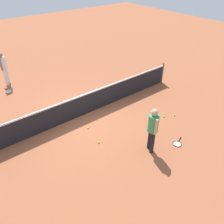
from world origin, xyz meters
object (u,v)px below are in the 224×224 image
object	(u,v)px
tennis_ball_baseline	(175,115)
tennis_ball_by_net	(164,117)
player_near_side	(153,127)
tennis_ball_near_player	(99,142)
tennis_racket_near_player	(177,144)
player_far_side	(3,66)
tennis_racket_far_player	(8,91)
tennis_ball_midcourt	(88,128)

from	to	relation	value
tennis_ball_baseline	tennis_ball_by_net	bearing A→B (deg)	154.43
player_near_side	tennis_ball_near_player	world-z (taller)	player_near_side
tennis_racket_near_player	tennis_ball_near_player	world-z (taller)	tennis_ball_near_player
player_near_side	tennis_ball_near_player	xyz separation A→B (m)	(-1.21, 1.38, -0.98)
tennis_racket_near_player	player_near_side	bearing A→B (deg)	157.80
player_far_side	tennis_ball_by_net	world-z (taller)	player_far_side
tennis_racket_far_player	tennis_ball_by_net	world-z (taller)	tennis_ball_by_net
tennis_racket_near_player	player_far_side	bearing A→B (deg)	111.75
player_far_side	tennis_racket_far_player	world-z (taller)	player_far_side
player_near_side	tennis_racket_far_player	world-z (taller)	player_near_side
tennis_ball_near_player	tennis_ball_by_net	distance (m)	3.08
player_far_side	tennis_ball_baseline	xyz separation A→B (m)	(4.62, -7.20, -0.98)
tennis_racket_near_player	tennis_ball_midcourt	xyz separation A→B (m)	(-2.06, 2.70, 0.02)
tennis_racket_far_player	tennis_ball_by_net	distance (m)	7.65
tennis_racket_far_player	tennis_ball_by_net	xyz separation A→B (m)	(4.45, -6.22, 0.02)
player_far_side	tennis_ball_midcourt	xyz separation A→B (m)	(1.29, -5.67, -0.98)
tennis_racket_near_player	tennis_ball_by_net	xyz separation A→B (m)	(0.85, 1.38, 0.02)
tennis_racket_near_player	tennis_ball_midcourt	distance (m)	3.40
tennis_ball_midcourt	tennis_ball_near_player	bearing A→B (deg)	-99.09
player_near_side	player_far_side	bearing A→B (deg)	106.43
player_near_side	tennis_racket_near_player	xyz separation A→B (m)	(0.99, -0.40, -1.00)
player_near_side	tennis_ball_by_net	distance (m)	2.30
player_near_side	tennis_ball_baseline	distance (m)	2.59
tennis_ball_near_player	player_far_side	bearing A→B (deg)	99.79
player_far_side	tennis_ball_by_net	distance (m)	8.21
tennis_racket_near_player	tennis_ball_baseline	xyz separation A→B (m)	(1.28, 1.18, 0.02)
player_far_side	tennis_ball_near_player	xyz separation A→B (m)	(1.14, -6.59, -0.98)
tennis_racket_near_player	tennis_ball_near_player	size ratio (longest dim) A/B	9.19
player_far_side	tennis_racket_far_player	size ratio (longest dim) A/B	2.85
player_near_side	tennis_racket_far_player	xyz separation A→B (m)	(-2.62, 7.20, -1.00)
tennis_racket_far_player	tennis_ball_midcourt	world-z (taller)	tennis_ball_midcourt
tennis_racket_far_player	tennis_ball_midcourt	bearing A→B (deg)	-72.44
tennis_ball_midcourt	tennis_ball_baseline	size ratio (longest dim) A/B	1.00
tennis_racket_near_player	tennis_ball_near_player	bearing A→B (deg)	141.08
tennis_ball_baseline	player_far_side	bearing A→B (deg)	122.70
tennis_ball_near_player	tennis_ball_by_net	xyz separation A→B (m)	(3.05, -0.40, 0.00)
tennis_ball_near_player	tennis_ball_midcourt	xyz separation A→B (m)	(0.15, 0.92, 0.00)
tennis_ball_by_net	tennis_ball_baseline	xyz separation A→B (m)	(0.44, -0.21, 0.00)
tennis_ball_midcourt	tennis_ball_baseline	bearing A→B (deg)	-24.59
player_near_side	tennis_ball_midcourt	xyz separation A→B (m)	(-1.07, 2.30, -0.98)
player_far_side	tennis_racket_far_player	distance (m)	1.29
tennis_racket_far_player	tennis_ball_baseline	distance (m)	8.08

